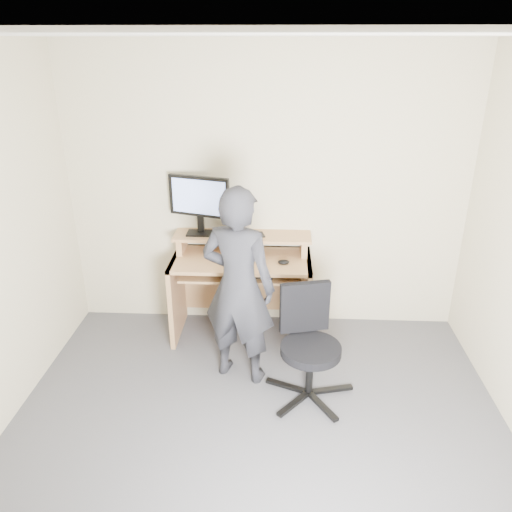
# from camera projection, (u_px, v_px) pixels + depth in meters

# --- Properties ---
(ground) EXTENTS (3.50, 3.50, 0.00)m
(ground) POSITION_uv_depth(u_px,v_px,m) (256.00, 454.00, 3.25)
(ground) COLOR #59585E
(ground) RESTS_ON ground
(back_wall) EXTENTS (3.50, 0.02, 2.50)m
(back_wall) POSITION_uv_depth(u_px,v_px,m) (266.00, 193.00, 4.35)
(back_wall) COLOR beige
(back_wall) RESTS_ON ground
(ceiling) EXTENTS (3.50, 3.50, 0.02)m
(ceiling) POSITION_uv_depth(u_px,v_px,m) (255.00, 35.00, 2.25)
(ceiling) COLOR white
(ceiling) RESTS_ON back_wall
(desk) EXTENTS (1.20, 0.60, 0.91)m
(desk) POSITION_uv_depth(u_px,v_px,m) (242.00, 276.00, 4.44)
(desk) COLOR #B17E56
(desk) RESTS_ON ground
(monitor) EXTENTS (0.54, 0.19, 0.52)m
(monitor) POSITION_uv_depth(u_px,v_px,m) (199.00, 200.00, 4.25)
(monitor) COLOR black
(monitor) RESTS_ON desk
(external_drive) EXTENTS (0.09, 0.14, 0.20)m
(external_drive) POSITION_uv_depth(u_px,v_px,m) (234.00, 223.00, 4.35)
(external_drive) COLOR black
(external_drive) RESTS_ON desk
(travel_mug) EXTENTS (0.07, 0.07, 0.16)m
(travel_mug) POSITION_uv_depth(u_px,v_px,m) (245.00, 227.00, 4.30)
(travel_mug) COLOR #AEAEB3
(travel_mug) RESTS_ON desk
(smartphone) EXTENTS (0.10, 0.14, 0.01)m
(smartphone) POSITION_uv_depth(u_px,v_px,m) (260.00, 235.00, 4.35)
(smartphone) COLOR black
(smartphone) RESTS_ON desk
(charger) EXTENTS (0.05, 0.05, 0.03)m
(charger) POSITION_uv_depth(u_px,v_px,m) (219.00, 237.00, 4.27)
(charger) COLOR black
(charger) RESTS_ON desk
(headphones) EXTENTS (0.16, 0.16, 0.06)m
(headphones) POSITION_uv_depth(u_px,v_px,m) (225.00, 232.00, 4.40)
(headphones) COLOR silver
(headphones) RESTS_ON desk
(keyboard) EXTENTS (0.47, 0.22, 0.03)m
(keyboard) POSITION_uv_depth(u_px,v_px,m) (247.00, 272.00, 4.24)
(keyboard) COLOR black
(keyboard) RESTS_ON desk
(mouse) EXTENTS (0.11, 0.08, 0.04)m
(mouse) POSITION_uv_depth(u_px,v_px,m) (284.00, 262.00, 4.17)
(mouse) COLOR black
(mouse) RESTS_ON desk
(office_chair) EXTENTS (0.67, 0.65, 0.84)m
(office_chair) POSITION_uv_depth(u_px,v_px,m) (308.00, 340.00, 3.65)
(office_chair) COLOR black
(office_chair) RESTS_ON ground
(person) EXTENTS (0.66, 0.53, 1.57)m
(person) POSITION_uv_depth(u_px,v_px,m) (238.00, 287.00, 3.72)
(person) COLOR black
(person) RESTS_ON ground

